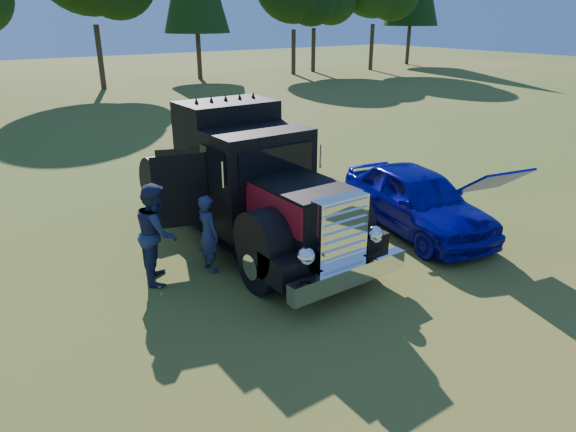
# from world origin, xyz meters

# --- Properties ---
(ground) EXTENTS (120.00, 120.00, 0.00)m
(ground) POSITION_xyz_m (0.00, 0.00, 0.00)
(ground) COLOR #335B1A
(ground) RESTS_ON ground
(diamond_t_truck) EXTENTS (3.34, 7.16, 3.00)m
(diamond_t_truck) POSITION_xyz_m (-0.94, 2.50, 1.28)
(diamond_t_truck) COLOR black
(diamond_t_truck) RESTS_ON ground
(hotrod_coupe) EXTENTS (2.62, 4.65, 1.89)m
(hotrod_coupe) POSITION_xyz_m (2.60, 0.82, 0.75)
(hotrod_coupe) COLOR #083DB6
(hotrod_coupe) RESTS_ON ground
(spectator_near) EXTENTS (0.42, 0.60, 1.57)m
(spectator_near) POSITION_xyz_m (-2.34, 1.72, 0.79)
(spectator_near) COLOR #22334F
(spectator_near) RESTS_ON ground
(spectator_far) EXTENTS (1.04, 1.14, 1.91)m
(spectator_far) POSITION_xyz_m (-3.27, 1.97, 0.96)
(spectator_far) COLOR navy
(spectator_far) RESTS_ON ground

